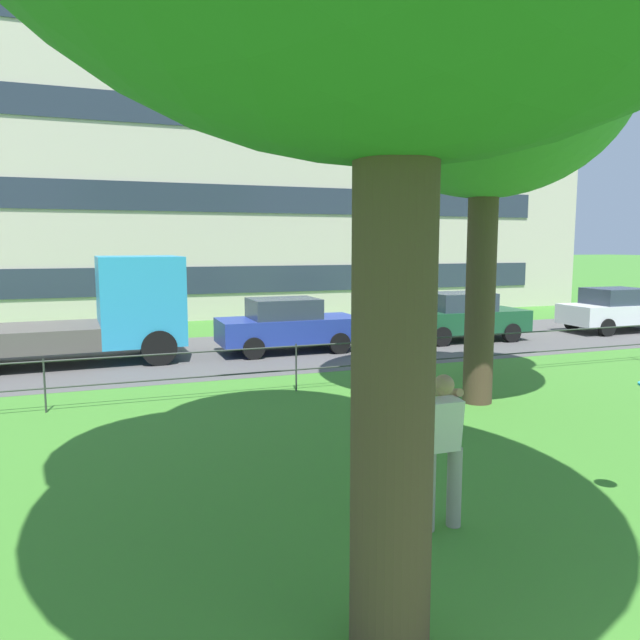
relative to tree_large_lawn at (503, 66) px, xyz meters
The scene contains 9 objects.
street_strip 9.98m from the tree_large_lawn, 115.52° to the left, with size 80.00×6.63×0.01m, color #565454.
park_fence 6.88m from the tree_large_lawn, 147.40° to the left, with size 38.54×0.04×1.00m.
tree_large_lawn is the anchor object (origin of this frame).
person_thrower 7.87m from the tree_large_lawn, 131.28° to the right, with size 0.53×0.75×1.69m.
flatbed_truck_far_right 11.48m from the tree_large_lawn, 137.61° to the left, with size 7.38×2.67×2.75m.
car_blue_center 8.93m from the tree_large_lawn, 107.61° to the left, with size 4.00×1.82×1.54m.
car_dark_green_left 9.48m from the tree_large_lawn, 60.87° to the left, with size 4.05×1.90×1.54m.
car_white_right 13.20m from the tree_large_lawn, 33.31° to the left, with size 4.05×1.91×1.54m.
apartment_building_background 22.51m from the tree_large_lawn, 97.87° to the left, with size 37.44×15.17×16.72m.
Camera 1 is at (-3.82, -0.53, 3.05)m, focal length 33.99 mm.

